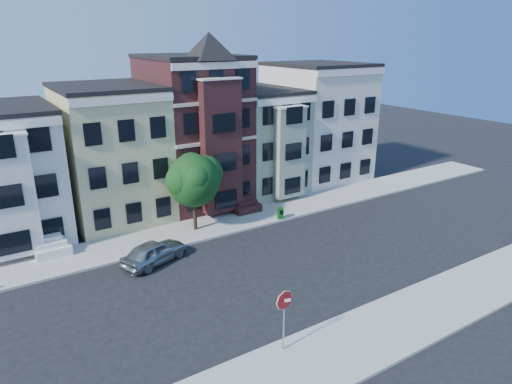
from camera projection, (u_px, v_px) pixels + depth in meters
ground at (294, 263)px, 28.96m from camera, size 120.00×120.00×0.00m
far_sidewalk at (232, 221)px, 35.33m from camera, size 60.00×4.00×0.15m
near_sidewalk at (392, 326)px, 22.55m from camera, size 60.00×4.00×0.15m
house_yellow at (111, 154)px, 35.39m from camera, size 7.00×9.00×10.00m
house_brown at (193, 132)px, 38.62m from camera, size 7.00×9.00×12.00m
house_green at (258, 140)px, 42.40m from camera, size 6.00×9.00×9.00m
house_cream at (316, 123)px, 45.63m from camera, size 8.00×9.00×11.00m
street_tree at (194, 184)px, 32.59m from camera, size 6.91×6.91×7.02m
parked_car at (154, 252)px, 28.76m from camera, size 4.77×3.27×1.51m
newspaper_box at (280, 213)px, 35.50m from camera, size 0.52×0.50×0.93m
stop_sign at (284, 317)px, 20.18m from camera, size 0.94×0.38×3.42m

